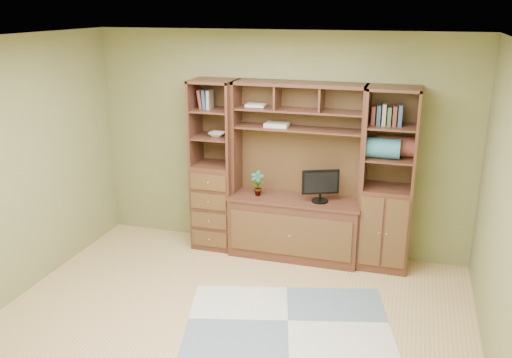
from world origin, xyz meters
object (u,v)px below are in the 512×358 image
(right_tower, at_px, (388,181))
(center_hutch, at_px, (296,174))
(left_tower, at_px, (215,166))
(monitor, at_px, (321,180))

(right_tower, bearing_deg, center_hutch, -177.77)
(center_hutch, height_order, left_tower, same)
(center_hutch, xyz_separation_m, monitor, (0.29, -0.03, -0.04))
(center_hutch, xyz_separation_m, left_tower, (-1.00, 0.04, 0.00))
(left_tower, xyz_separation_m, right_tower, (2.02, 0.00, 0.00))
(right_tower, bearing_deg, monitor, -174.14)
(center_hutch, relative_size, left_tower, 1.00)
(left_tower, relative_size, monitor, 3.96)
(center_hutch, xyz_separation_m, right_tower, (1.02, 0.04, 0.00))
(left_tower, height_order, monitor, left_tower)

